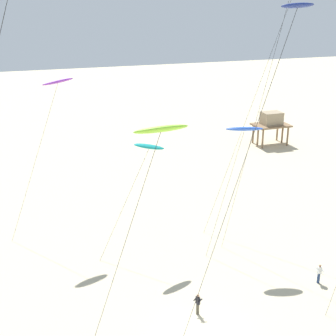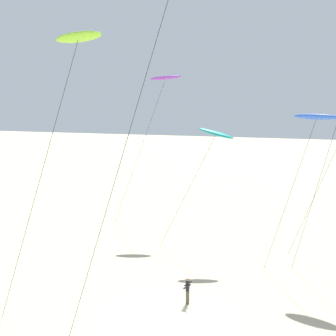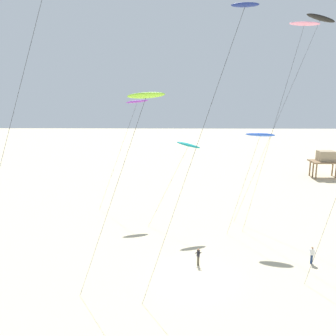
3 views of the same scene
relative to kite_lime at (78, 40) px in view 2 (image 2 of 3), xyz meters
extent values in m
plane|color=beige|center=(3.75, 2.63, -15.37)|extent=(260.00, 260.00, 0.00)
ellipsoid|color=#8CD833|center=(0.04, 0.00, 0.12)|extent=(2.80, 1.11, 0.76)
cylinder|color=#262626|center=(-2.67, -0.15, -7.68)|extent=(5.43, 0.33, 15.37)
ellipsoid|color=teal|center=(3.72, 14.47, -5.51)|extent=(2.94, 1.26, 1.17)
cylinder|color=#262626|center=(1.37, 14.34, -10.50)|extent=(4.73, 0.29, 9.74)
ellipsoid|color=purple|center=(-2.70, 20.55, -0.74)|extent=(3.07, 1.76, 0.74)
cylinder|color=#262626|center=(-5.43, 20.40, -8.11)|extent=(5.49, 0.34, 14.53)
cylinder|color=#262626|center=(3.07, -1.11, -4.85)|extent=(6.89, 0.42, 21.05)
ellipsoid|color=blue|center=(11.25, 12.11, -4.04)|extent=(3.28, 1.78, 0.63)
cylinder|color=#262626|center=(9.67, 12.02, -9.77)|extent=(3.20, 0.21, 11.19)
cylinder|color=#4C4738|center=(4.31, 4.80, -14.93)|extent=(0.22, 0.22, 0.88)
cube|color=black|center=(4.31, 4.80, -14.20)|extent=(0.25, 0.37, 0.58)
sphere|color=#9E7051|center=(4.31, 4.80, -13.80)|extent=(0.20, 0.20, 0.20)
cylinder|color=black|center=(4.35, 4.59, -14.15)|extent=(0.51, 0.17, 0.39)
cylinder|color=black|center=(4.28, 5.02, -14.15)|extent=(0.51, 0.17, 0.39)
camera|label=1|loc=(-6.58, -20.33, 6.04)|focal=48.85mm
camera|label=2|loc=(11.42, -19.25, -3.04)|focal=46.18mm
camera|label=3|loc=(1.93, -24.37, 0.22)|focal=36.54mm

